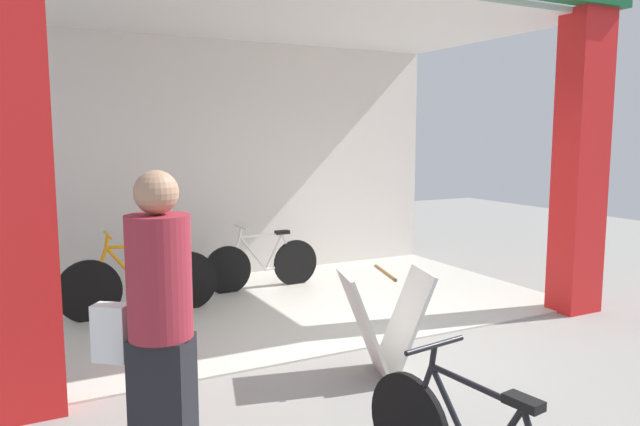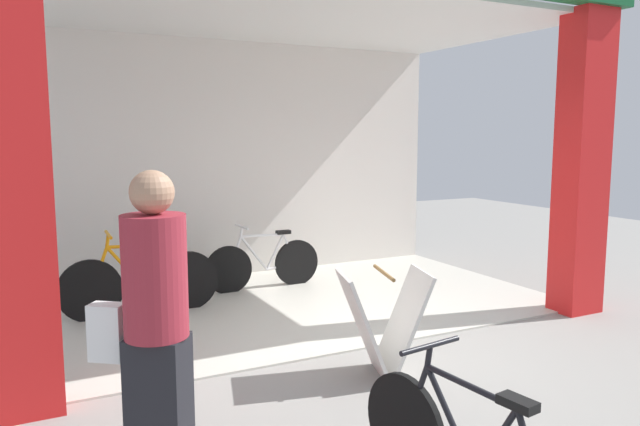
% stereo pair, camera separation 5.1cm
% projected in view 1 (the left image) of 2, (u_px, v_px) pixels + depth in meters
% --- Properties ---
extents(ground_plane, '(19.82, 19.82, 0.00)m').
position_uv_depth(ground_plane, '(363.00, 350.00, 5.42)').
color(ground_plane, gray).
rests_on(ground_plane, ground).
extents(shop_facade, '(6.11, 3.66, 4.02)m').
position_uv_depth(shop_facade, '(284.00, 114.00, 6.65)').
color(shop_facade, beige).
rests_on(shop_facade, ground).
extents(bicycle_inside_0, '(1.67, 0.46, 0.92)m').
position_uv_depth(bicycle_inside_0, '(141.00, 283.00, 6.39)').
color(bicycle_inside_0, black).
rests_on(bicycle_inside_0, ground).
extents(bicycle_inside_1, '(1.51, 0.41, 0.83)m').
position_uv_depth(bicycle_inside_1, '(263.00, 264.00, 7.51)').
color(bicycle_inside_1, black).
rests_on(bicycle_inside_1, ground).
extents(sandwich_board_sign, '(0.80, 0.68, 0.87)m').
position_uv_depth(sandwich_board_sign, '(384.00, 324.00, 4.80)').
color(sandwich_board_sign, silver).
rests_on(sandwich_board_sign, ground).
extents(pedestrian_1, '(0.58, 0.51, 1.74)m').
position_uv_depth(pedestrian_1, '(159.00, 327.00, 3.22)').
color(pedestrian_1, black).
rests_on(pedestrian_1, ground).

